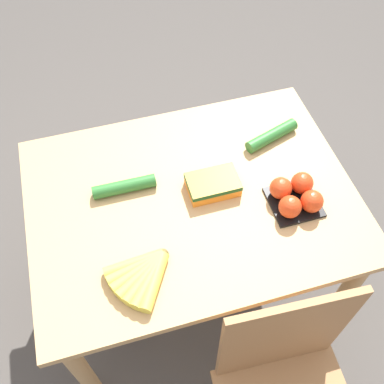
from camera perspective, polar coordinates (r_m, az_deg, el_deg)
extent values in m
plane|color=#4C4742|center=(2.18, 0.00, -11.69)|extent=(12.00, 12.00, 0.00)
cube|color=tan|center=(1.56, 0.00, -0.97)|extent=(1.12, 0.84, 0.03)
cylinder|color=tan|center=(2.17, 10.11, 4.12)|extent=(0.06, 0.06, 0.70)
cylinder|color=tan|center=(2.06, -16.40, -1.94)|extent=(0.06, 0.06, 0.70)
cylinder|color=tan|center=(1.87, 18.54, -12.57)|extent=(0.06, 0.06, 0.70)
cylinder|color=tan|center=(1.73, -13.63, -21.40)|extent=(0.06, 0.06, 0.70)
cube|color=#A87547|center=(1.39, 11.59, -17.48)|extent=(0.39, 0.04, 0.48)
cylinder|color=#A87547|center=(1.88, 14.71, -21.15)|extent=(0.04, 0.04, 0.43)
sphere|color=brown|center=(1.41, -3.70, -7.91)|extent=(0.04, 0.04, 0.04)
cylinder|color=#DBCC47|center=(1.40, -7.38, -9.06)|extent=(0.19, 0.06, 0.04)
cylinder|color=#DBCC47|center=(1.40, -7.15, -9.57)|extent=(0.19, 0.08, 0.04)
cylinder|color=#DBCC47|center=(1.39, -6.84, -10.03)|extent=(0.19, 0.11, 0.04)
cylinder|color=#DBCC47|center=(1.38, -6.43, -10.45)|extent=(0.18, 0.13, 0.04)
cylinder|color=#DBCC47|center=(1.38, -5.96, -10.80)|extent=(0.17, 0.15, 0.04)
cylinder|color=#DBCC47|center=(1.37, -5.41, -11.07)|extent=(0.15, 0.17, 0.04)
cylinder|color=#DBCC47|center=(1.37, -4.82, -11.27)|extent=(0.13, 0.18, 0.04)
cube|color=black|center=(1.56, 12.80, -1.24)|extent=(0.17, 0.17, 0.01)
sphere|color=red|center=(1.56, 13.81, 1.11)|extent=(0.08, 0.08, 0.08)
sphere|color=red|center=(1.54, 11.21, 0.47)|extent=(0.08, 0.08, 0.08)
sphere|color=red|center=(1.53, 14.99, -1.15)|extent=(0.08, 0.08, 0.08)
sphere|color=red|center=(1.50, 12.34, -1.84)|extent=(0.08, 0.08, 0.08)
cube|color=orange|center=(1.54, 2.66, 0.94)|extent=(0.17, 0.11, 0.05)
cube|color=#19471E|center=(1.53, 2.68, 1.31)|extent=(0.18, 0.12, 0.02)
cylinder|color=#2D702D|center=(1.72, 10.08, 7.07)|extent=(0.22, 0.11, 0.05)
cylinder|color=#2D702D|center=(1.56, -8.59, 0.69)|extent=(0.22, 0.05, 0.05)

